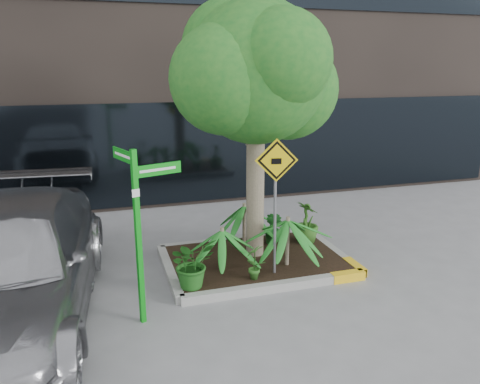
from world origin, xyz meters
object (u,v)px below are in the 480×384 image
object	(u,v)px
parked_car	(6,267)
cattle_sign	(276,184)
tree	(256,73)
street_sign_post	(139,218)

from	to	relation	value
parked_car	cattle_sign	size ratio (longest dim) A/B	2.54
parked_car	cattle_sign	bearing A→B (deg)	7.00
tree	cattle_sign	size ratio (longest dim) A/B	2.05
parked_car	street_sign_post	bearing A→B (deg)	-10.27
cattle_sign	parked_car	bearing A→B (deg)	-167.40
street_sign_post	cattle_sign	bearing A→B (deg)	-2.62
tree	cattle_sign	distance (m)	1.96
tree	cattle_sign	xyz separation A→B (m)	(0.06, -0.88, -1.75)
parked_car	street_sign_post	world-z (taller)	street_sign_post
tree	cattle_sign	world-z (taller)	tree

